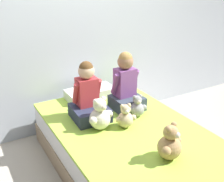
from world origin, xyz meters
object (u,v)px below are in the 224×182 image
(teddy_bear_between_children, at_px, (125,117))
(pillow_at_headboard, at_px, (90,93))
(child_on_left, at_px, (88,98))
(teddy_bear_at_foot_of_bed, at_px, (170,144))
(teddy_bear_held_by_left_child, at_px, (100,116))
(teddy_bear_held_by_right_child, at_px, (137,107))
(bed, at_px, (127,149))
(child_on_right, at_px, (126,86))

(teddy_bear_between_children, bearing_deg, pillow_at_headboard, 101.31)
(pillow_at_headboard, bearing_deg, child_on_left, -117.47)
(teddy_bear_between_children, height_order, pillow_at_headboard, teddy_bear_between_children)
(teddy_bear_between_children, bearing_deg, teddy_bear_at_foot_of_bed, -73.97)
(teddy_bear_held_by_left_child, bearing_deg, teddy_bear_held_by_right_child, -9.21)
(teddy_bear_held_by_right_child, bearing_deg, teddy_bear_held_by_left_child, -165.62)
(teddy_bear_held_by_left_child, bearing_deg, bed, -42.37)
(child_on_left, xyz_separation_m, child_on_right, (0.46, -0.00, 0.04))
(teddy_bear_between_children, xyz_separation_m, teddy_bear_at_foot_of_bed, (0.04, -0.60, 0.03))
(bed, distance_m, child_on_left, 0.65)
(child_on_left, bearing_deg, teddy_bear_between_children, -54.60)
(child_on_left, height_order, pillow_at_headboard, child_on_left)
(bed, bearing_deg, child_on_right, 60.49)
(child_on_right, distance_m, teddy_bear_held_by_right_child, 0.28)
(bed, relative_size, teddy_bear_at_foot_of_bed, 6.38)
(child_on_right, xyz_separation_m, teddy_bear_between_children, (-0.23, -0.36, -0.16))
(bed, bearing_deg, teddy_bear_held_by_right_child, 36.60)
(teddy_bear_at_foot_of_bed, height_order, pillow_at_headboard, teddy_bear_at_foot_of_bed)
(child_on_left, xyz_separation_m, teddy_bear_held_by_right_child, (0.46, -0.23, -0.12))
(teddy_bear_at_foot_of_bed, bearing_deg, bed, 70.57)
(child_on_left, relative_size, teddy_bear_between_children, 2.41)
(teddy_bear_between_children, distance_m, pillow_at_headboard, 0.81)
(teddy_bear_held_by_right_child, xyz_separation_m, pillow_at_headboard, (-0.22, 0.68, -0.05))
(child_on_left, relative_size, teddy_bear_at_foot_of_bed, 1.92)
(child_on_right, distance_m, teddy_bear_held_by_left_child, 0.54)
(teddy_bear_at_foot_of_bed, distance_m, pillow_at_headboard, 1.41)
(bed, height_order, child_on_left, child_on_left)
(child_on_right, xyz_separation_m, teddy_bear_held_by_right_child, (0.00, -0.23, -0.16))
(bed, xyz_separation_m, child_on_right, (0.22, 0.39, 0.51))
(child_on_right, bearing_deg, teddy_bear_held_by_right_child, -91.43)
(teddy_bear_held_by_left_child, relative_size, teddy_bear_at_foot_of_bed, 1.04)
(bed, xyz_separation_m, teddy_bear_between_children, (-0.01, 0.03, 0.35))
(child_on_right, height_order, teddy_bear_between_children, child_on_right)
(teddy_bear_held_by_left_child, relative_size, teddy_bear_held_by_right_child, 1.35)
(teddy_bear_held_by_left_child, distance_m, teddy_bear_at_foot_of_bed, 0.75)
(child_on_left, distance_m, teddy_bear_at_foot_of_bed, 1.00)
(bed, height_order, child_on_right, child_on_right)
(child_on_left, relative_size, teddy_bear_held_by_left_child, 1.84)
(child_on_right, relative_size, teddy_bear_held_by_left_child, 1.94)
(child_on_right, bearing_deg, bed, -121.04)
(child_on_left, height_order, teddy_bear_between_children, child_on_left)
(teddy_bear_at_foot_of_bed, xyz_separation_m, pillow_at_headboard, (-0.03, 1.41, -0.08))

